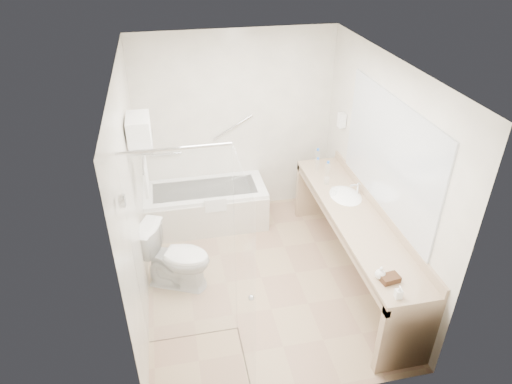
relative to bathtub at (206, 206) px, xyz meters
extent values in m
plane|color=tan|center=(0.50, -1.24, -0.28)|extent=(3.20, 3.20, 0.00)
cube|color=white|center=(0.50, -1.24, 2.22)|extent=(2.60, 3.20, 0.10)
cube|color=silver|center=(0.50, 0.36, 0.97)|extent=(2.60, 0.10, 2.50)
cube|color=silver|center=(0.50, -2.84, 0.97)|extent=(2.60, 0.10, 2.50)
cube|color=silver|center=(-0.80, -1.24, 0.97)|extent=(0.10, 3.20, 2.50)
cube|color=silver|center=(1.80, -1.24, 0.97)|extent=(0.10, 3.20, 2.50)
cube|color=white|center=(0.00, 0.01, 0.00)|extent=(1.60, 0.70, 0.55)
cube|color=beige|center=(0.00, -0.35, -0.03)|extent=(1.60, 0.02, 0.50)
cube|color=white|center=(0.10, -0.34, 0.22)|extent=(0.28, 0.06, 0.18)
cylinder|color=silver|center=(-0.45, 0.32, 0.67)|extent=(0.40, 0.03, 0.03)
cylinder|color=silver|center=(0.45, 0.32, 0.97)|extent=(0.53, 0.03, 0.33)
cube|color=silver|center=(-0.35, -1.94, 0.77)|extent=(0.90, 0.01, 2.10)
cube|color=silver|center=(0.10, -2.39, 0.77)|extent=(0.02, 0.90, 2.10)
cylinder|color=silver|center=(-0.35, -1.94, 1.82)|extent=(0.90, 0.02, 0.02)
sphere|color=silver|center=(0.13, -2.54, 0.72)|extent=(0.05, 0.05, 0.05)
cylinder|color=silver|center=(-0.75, -2.39, 1.67)|extent=(0.04, 0.10, 0.10)
cube|color=silver|center=(-0.67, -0.89, 1.42)|extent=(0.24, 0.55, 0.02)
cylinder|color=silver|center=(-0.67, -0.89, 1.20)|extent=(0.02, 0.55, 0.02)
cube|color=white|center=(-0.67, -0.89, 1.04)|extent=(0.03, 0.42, 0.32)
cube|color=white|center=(-0.67, -0.89, 1.48)|extent=(0.22, 0.40, 0.08)
cube|color=white|center=(-0.67, -0.89, 1.57)|extent=(0.22, 0.40, 0.08)
cube|color=white|center=(-0.67, -0.89, 1.65)|extent=(0.22, 0.40, 0.08)
cube|color=tan|center=(1.52, -1.39, 0.55)|extent=(0.55, 2.70, 0.05)
cube|color=tan|center=(1.78, -1.39, 0.62)|extent=(0.03, 2.70, 0.10)
cube|color=tan|center=(1.27, -1.39, 0.49)|extent=(0.04, 2.70, 0.08)
cube|color=tan|center=(1.52, -2.70, 0.12)|extent=(0.55, 0.08, 0.80)
cube|color=tan|center=(1.52, -0.08, 0.12)|extent=(0.55, 0.08, 0.80)
ellipsoid|color=white|center=(1.55, -0.99, 0.54)|extent=(0.40, 0.52, 0.14)
cylinder|color=silver|center=(1.70, -0.99, 0.65)|extent=(0.03, 0.03, 0.14)
cube|color=silver|center=(1.79, -1.39, 1.27)|extent=(0.02, 2.00, 1.20)
cube|color=white|center=(1.75, -0.19, 1.17)|extent=(0.08, 0.10, 0.18)
imported|color=white|center=(-0.45, -1.14, 0.11)|extent=(0.89, 0.72, 0.77)
cube|color=#3F2916|center=(1.41, -2.43, 0.60)|extent=(0.18, 0.14, 0.06)
imported|color=white|center=(1.39, -2.64, 0.60)|extent=(0.07, 0.13, 0.06)
imported|color=white|center=(1.34, -2.38, 0.62)|extent=(0.14, 0.15, 0.10)
cylinder|color=silver|center=(1.50, -0.49, 0.66)|extent=(0.06, 0.06, 0.17)
cylinder|color=blue|center=(1.50, -0.49, 0.76)|extent=(0.03, 0.03, 0.03)
cylinder|color=silver|center=(1.49, -0.14, 0.66)|extent=(0.06, 0.06, 0.18)
cylinder|color=blue|center=(1.49, -0.14, 0.77)|extent=(0.03, 0.03, 0.03)
cylinder|color=silver|center=(1.42, -0.33, 0.65)|extent=(0.05, 0.05, 0.15)
cylinder|color=blue|center=(1.42, -0.33, 0.74)|extent=(0.03, 0.03, 0.02)
cylinder|color=silver|center=(1.42, -0.96, 0.62)|extent=(0.09, 0.09, 0.10)
cylinder|color=silver|center=(1.43, -0.68, 0.62)|extent=(0.08, 0.08, 0.09)
camera|label=1|loc=(-0.38, -5.19, 3.38)|focal=32.00mm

